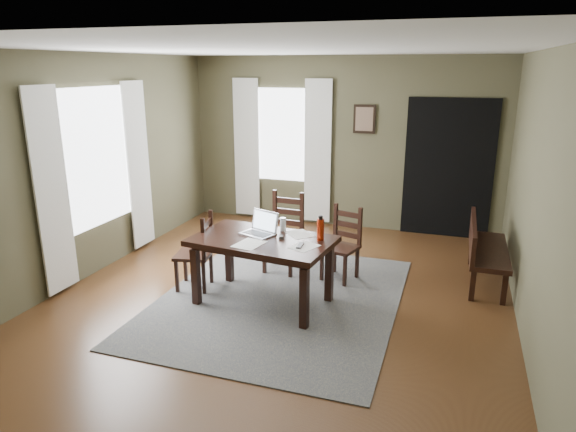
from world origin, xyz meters
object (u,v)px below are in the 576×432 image
(chair_back_left, at_px, (284,233))
(laptop, at_px, (261,228))
(dining_table, at_px, (263,246))
(water_bottle, at_px, (320,229))
(bench, at_px, (483,246))
(chair_back_right, at_px, (342,244))
(chair_end, at_px, (197,253))

(chair_back_left, height_order, laptop, chair_back_left)
(dining_table, distance_m, water_bottle, 0.66)
(bench, bearing_deg, chair_back_right, 104.80)
(chair_back_right, xyz_separation_m, bench, (1.63, 0.43, 0.02))
(bench, relative_size, laptop, 3.14)
(chair_end, relative_size, chair_back_right, 1.01)
(chair_end, height_order, chair_back_right, chair_end)
(laptop, bearing_deg, chair_back_right, 67.31)
(chair_back_left, height_order, chair_back_right, chair_back_left)
(dining_table, xyz_separation_m, water_bottle, (0.60, 0.15, 0.21))
(dining_table, relative_size, chair_back_left, 1.59)
(chair_back_left, bearing_deg, chair_end, -128.27)
(chair_end, bearing_deg, dining_table, 70.25)
(chair_back_right, bearing_deg, chair_end, -135.99)
(chair_back_right, xyz_separation_m, laptop, (-0.75, -0.80, 0.38))
(laptop, height_order, water_bottle, water_bottle)
(dining_table, bearing_deg, chair_back_left, 102.14)
(laptop, bearing_deg, bench, 47.68)
(dining_table, distance_m, chair_back_right, 1.18)
(chair_end, distance_m, bench, 3.40)
(chair_back_left, bearing_deg, chair_back_right, -0.84)
(chair_end, bearing_deg, chair_back_right, 106.60)
(chair_end, height_order, water_bottle, water_bottle)
(chair_end, xyz_separation_m, laptop, (0.79, 0.03, 0.37))
(water_bottle, bearing_deg, chair_end, -178.98)
(chair_back_right, bearing_deg, bench, 30.54)
(dining_table, bearing_deg, chair_back_right, 61.41)
(dining_table, xyz_separation_m, laptop, (-0.08, 0.15, 0.16))
(chair_back_right, xyz_separation_m, water_bottle, (-0.07, -0.80, 0.44))
(chair_back_left, height_order, water_bottle, water_bottle)
(chair_end, distance_m, chair_back_right, 1.74)
(laptop, bearing_deg, water_bottle, 20.34)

